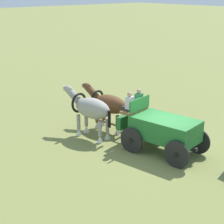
% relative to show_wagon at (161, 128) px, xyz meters
% --- Properties ---
extents(ground_plane, '(220.00, 220.00, 0.00)m').
position_rel_show_wagon_xyz_m(ground_plane, '(-0.18, -0.03, -1.11)').
color(ground_plane, olive).
extents(show_wagon, '(5.80, 2.35, 2.54)m').
position_rel_show_wagon_xyz_m(show_wagon, '(0.00, 0.00, 0.00)').
color(show_wagon, '#236B2D').
rests_on(show_wagon, ground).
extents(draft_horse_near, '(3.02, 1.27, 2.27)m').
position_rel_show_wagon_xyz_m(draft_horse_near, '(3.42, 1.18, 0.29)').
color(draft_horse_near, '#9E998E').
rests_on(draft_horse_near, ground).
extents(draft_horse_off, '(2.96, 1.20, 2.16)m').
position_rel_show_wagon_xyz_m(draft_horse_off, '(3.63, -0.10, 0.19)').
color(draft_horse_off, brown).
rests_on(draft_horse_off, ground).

